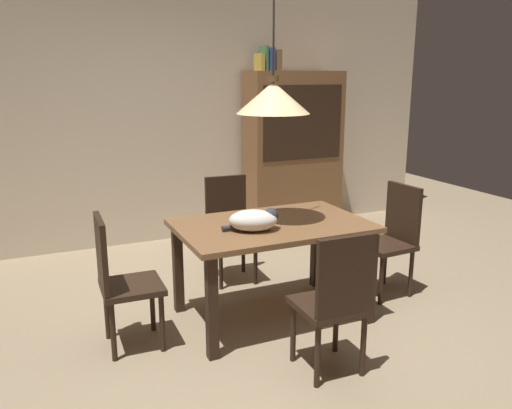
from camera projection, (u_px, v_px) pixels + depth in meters
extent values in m
plane|color=#998466|center=(285.00, 339.00, 3.70)|extent=(10.00, 10.00, 0.00)
cube|color=beige|center=(175.00, 109.00, 5.68)|extent=(6.40, 0.10, 2.90)
cube|color=brown|center=(272.00, 226.00, 3.87)|extent=(1.40, 0.90, 0.04)
cube|color=black|center=(212.00, 308.00, 3.36)|extent=(0.07, 0.07, 0.71)
cube|color=black|center=(370.00, 278.00, 3.86)|extent=(0.07, 0.07, 0.71)
cube|color=black|center=(178.00, 268.00, 4.05)|extent=(0.07, 0.07, 0.71)
cube|color=black|center=(316.00, 247.00, 4.55)|extent=(0.07, 0.07, 0.71)
cube|color=black|center=(132.00, 287.00, 3.52)|extent=(0.41, 0.41, 0.04)
cube|color=black|center=(102.00, 254.00, 3.39)|extent=(0.05, 0.38, 0.48)
cylinder|color=black|center=(162.00, 323.00, 3.49)|extent=(0.04, 0.04, 0.41)
cylinder|color=black|center=(152.00, 304.00, 3.78)|extent=(0.04, 0.04, 0.41)
cylinder|color=black|center=(113.00, 332.00, 3.37)|extent=(0.04, 0.04, 0.41)
cylinder|color=black|center=(107.00, 312.00, 3.66)|extent=(0.04, 0.04, 0.41)
cube|color=black|center=(329.00, 306.00, 3.23)|extent=(0.41, 0.41, 0.04)
cube|color=black|center=(346.00, 276.00, 3.01)|extent=(0.38, 0.05, 0.48)
cylinder|color=black|center=(336.00, 323.00, 3.49)|extent=(0.04, 0.04, 0.41)
cylinder|color=black|center=(293.00, 332.00, 3.37)|extent=(0.04, 0.04, 0.41)
cylinder|color=black|center=(363.00, 345.00, 3.20)|extent=(0.04, 0.04, 0.41)
cylinder|color=black|center=(317.00, 356.00, 3.08)|extent=(0.04, 0.04, 0.41)
cube|color=black|center=(232.00, 235.00, 4.65)|extent=(0.42, 0.42, 0.04)
cube|color=black|center=(226.00, 202.00, 4.74)|extent=(0.38, 0.06, 0.48)
cylinder|color=black|center=(221.00, 267.00, 4.50)|extent=(0.04, 0.04, 0.41)
cylinder|color=black|center=(256.00, 262.00, 4.61)|extent=(0.04, 0.04, 0.41)
cylinder|color=black|center=(211.00, 255.00, 4.79)|extent=(0.04, 0.04, 0.41)
cylinder|color=black|center=(243.00, 251.00, 4.90)|extent=(0.04, 0.04, 0.41)
cube|color=black|center=(385.00, 245.00, 4.36)|extent=(0.42, 0.42, 0.04)
cube|color=black|center=(403.00, 213.00, 4.38)|extent=(0.06, 0.38, 0.48)
cylinder|color=black|center=(356.00, 268.00, 4.48)|extent=(0.04, 0.04, 0.41)
cylinder|color=black|center=(381.00, 280.00, 4.20)|extent=(0.04, 0.04, 0.41)
cylinder|color=black|center=(385.00, 262.00, 4.62)|extent=(0.04, 0.04, 0.41)
cylinder|color=black|center=(411.00, 274.00, 4.35)|extent=(0.04, 0.04, 0.41)
ellipsoid|color=silver|center=(253.00, 220.00, 3.66)|extent=(0.40, 0.33, 0.15)
sphere|color=#333338|center=(271.00, 216.00, 3.69)|extent=(0.11, 0.11, 0.11)
cylinder|color=#333338|center=(234.00, 227.00, 3.68)|extent=(0.18, 0.04, 0.04)
cone|color=beige|center=(273.00, 98.00, 3.64)|extent=(0.52, 0.52, 0.22)
cylinder|color=#513D23|center=(273.00, 79.00, 3.61)|extent=(0.08, 0.08, 0.04)
cube|color=brown|center=(293.00, 153.00, 6.04)|extent=(1.10, 0.44, 1.85)
cube|color=black|center=(303.00, 123.00, 5.75)|extent=(0.97, 0.01, 0.81)
cube|color=black|center=(291.00, 227.00, 6.25)|extent=(1.12, 0.45, 0.08)
cube|color=gold|center=(259.00, 62.00, 5.62)|extent=(0.04, 0.20, 0.18)
cube|color=#427A4C|center=(264.00, 58.00, 5.63)|extent=(0.03, 0.20, 0.26)
cube|color=#384C93|center=(268.00, 59.00, 5.65)|extent=(0.06, 0.24, 0.24)
cube|color=brown|center=(275.00, 60.00, 5.68)|extent=(0.06, 0.24, 0.22)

